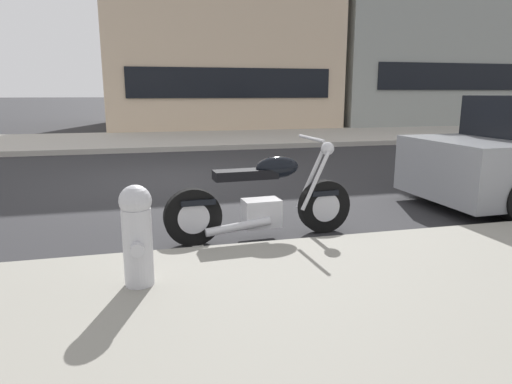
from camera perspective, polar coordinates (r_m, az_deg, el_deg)
ground_plane at (r=8.44m, az=-10.36°, el=1.46°), size 260.00×260.00×0.00m
sidewalk_far_curb at (r=19.45m, az=26.22°, el=6.74°), size 120.00×5.00×0.14m
parking_stall_stripe at (r=5.11m, az=-7.70°, el=-5.65°), size 0.12×2.20×0.01m
parked_motorcycle at (r=4.95m, az=0.96°, el=-1.13°), size 2.11×0.62×1.10m
fire_hydrant at (r=3.53m, az=-14.67°, el=-4.97°), size 0.24×0.36×0.78m
townhouse_far_uphill at (r=22.44m, az=-5.67°, el=19.38°), size 9.15×9.88×8.61m
townhouse_near_left at (r=26.79m, az=21.57°, el=18.96°), size 13.65×9.58×9.99m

